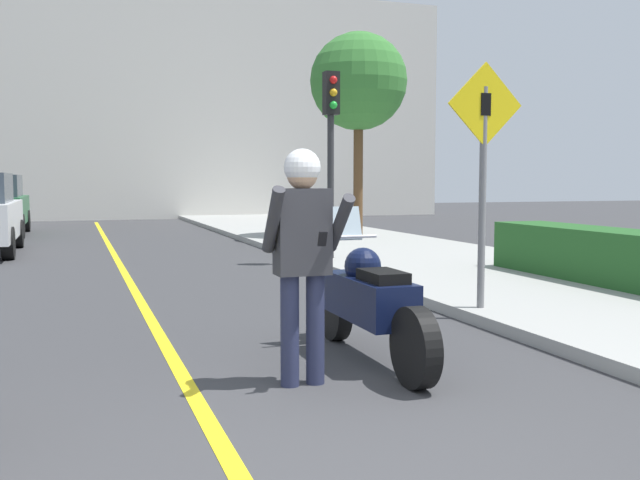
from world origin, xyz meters
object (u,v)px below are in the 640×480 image
(motorcycle, at_px, (369,302))
(person_biker, at_px, (303,241))
(traffic_light, at_px, (331,128))
(crossing_sign, at_px, (483,161))
(street_tree, at_px, (359,82))

(motorcycle, height_order, person_biker, person_biker)
(person_biker, xyz_separation_m, traffic_light, (2.81, 7.09, 1.37))
(crossing_sign, height_order, traffic_light, traffic_light)
(crossing_sign, relative_size, traffic_light, 0.80)
(traffic_light, relative_size, street_tree, 0.65)
(person_biker, distance_m, crossing_sign, 3.25)
(person_biker, bearing_deg, traffic_light, 68.41)
(motorcycle, relative_size, crossing_sign, 0.87)
(person_biker, distance_m, street_tree, 13.22)
(person_biker, bearing_deg, crossing_sign, 34.05)
(motorcycle, height_order, street_tree, street_tree)
(street_tree, bearing_deg, person_biker, -114.01)
(traffic_light, xyz_separation_m, street_tree, (2.44, 4.69, 1.51))
(motorcycle, xyz_separation_m, street_tree, (4.49, 11.27, 3.47))
(motorcycle, bearing_deg, traffic_light, 72.69)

